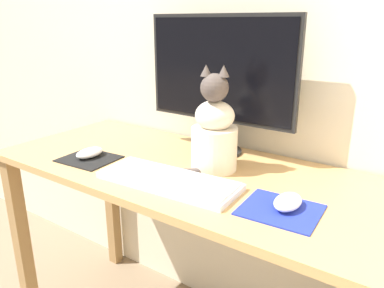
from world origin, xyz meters
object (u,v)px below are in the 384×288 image
object	(u,v)px
cat	(214,132)
monitor	(220,77)
keyboard	(168,180)
computer_mouse_left	(90,153)
computer_mouse_right	(288,202)

from	to	relation	value
cat	monitor	bearing A→B (deg)	97.54
cat	keyboard	bearing A→B (deg)	-124.00
monitor	computer_mouse_left	world-z (taller)	monitor
keyboard	cat	size ratio (longest dim) A/B	1.30
computer_mouse_left	cat	bearing A→B (deg)	21.32
computer_mouse_right	keyboard	bearing A→B (deg)	-171.77
computer_mouse_right	monitor	bearing A→B (deg)	143.56
computer_mouse_left	cat	size ratio (longest dim) A/B	0.32
computer_mouse_left	monitor	bearing A→B (deg)	42.38
computer_mouse_right	cat	world-z (taller)	cat
monitor	computer_mouse_right	world-z (taller)	monitor
keyboard	computer_mouse_right	distance (m)	0.35
keyboard	cat	xyz separation A→B (m)	(0.05, 0.17, 0.11)
computer_mouse_right	cat	distance (m)	0.34
monitor	keyboard	size ratio (longest dim) A/B	1.29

